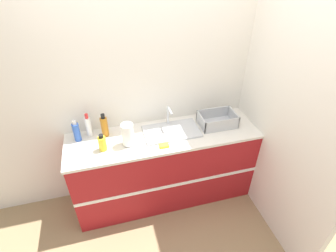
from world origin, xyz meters
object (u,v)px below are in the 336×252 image
bottle_amber (104,126)px  bottle_yellow (102,143)px  sink (171,130)px  paper_towel_roll (128,135)px  dish_rack (217,121)px  bottle_white_spray (89,126)px  bottle_blue (76,132)px

bottle_amber → bottle_yellow: 0.23m
sink → paper_towel_roll: sink is taller
dish_rack → bottle_amber: (-1.16, 0.12, 0.06)m
bottle_yellow → sink: bearing=8.4°
bottle_amber → bottle_white_spray: 0.16m
bottle_amber → bottle_white_spray: bearing=165.5°
paper_towel_roll → bottle_blue: bottle_blue is taller
bottle_white_spray → bottle_yellow: bottle_white_spray is taller
sink → dish_rack: 0.51m
dish_rack → bottle_yellow: (-1.20, -0.10, 0.03)m
paper_towel_roll → bottle_white_spray: 0.43m
sink → bottle_yellow: (-0.70, -0.10, 0.06)m
bottle_white_spray → bottle_amber: bearing=-14.5°
dish_rack → bottle_blue: bottle_blue is taller
bottle_amber → bottle_blue: bottle_amber is taller
bottle_amber → bottle_white_spray: size_ratio=0.99×
dish_rack → bottle_yellow: 1.21m
paper_towel_roll → bottle_yellow: paper_towel_roll is taller
bottle_yellow → dish_rack: bearing=4.8°
bottle_amber → paper_towel_roll: bearing=-45.5°
sink → bottle_amber: bearing=169.6°
bottle_white_spray → bottle_yellow: (0.11, -0.26, -0.03)m
paper_towel_roll → bottle_amber: bottle_amber is taller
sink → paper_towel_roll: bearing=-169.4°
bottle_blue → bottle_yellow: 0.31m
bottle_blue → dish_rack: bearing=-4.5°
dish_rack → bottle_yellow: bottle_yellow is taller
sink → bottle_white_spray: 0.83m
paper_towel_roll → bottle_blue: 0.51m
sink → paper_towel_roll: size_ratio=2.47×
sink → bottle_yellow: bearing=-171.6°
sink → dish_rack: bearing=-0.2°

